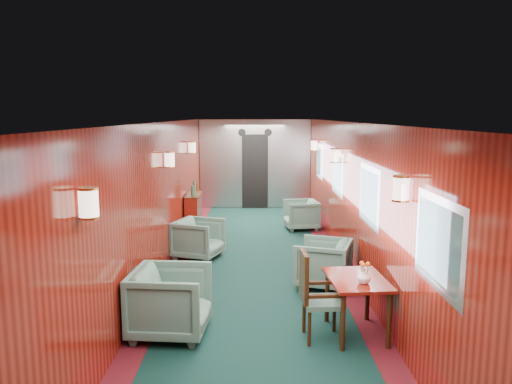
% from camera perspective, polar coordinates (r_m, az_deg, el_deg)
% --- Properties ---
extents(room, '(12.00, 12.10, 2.40)m').
position_cam_1_polar(room, '(7.58, 0.06, 2.16)').
color(room, black).
rests_on(room, ground).
extents(bulkhead, '(2.98, 0.17, 2.39)m').
position_cam_1_polar(bulkhead, '(13.50, -0.12, 3.17)').
color(bulkhead, '#A7ABAE').
rests_on(bulkhead, ground).
extents(windows_right, '(0.02, 8.60, 0.80)m').
position_cam_1_polar(windows_right, '(8.00, 10.77, 1.02)').
color(windows_right, silver).
rests_on(windows_right, ground).
extents(wall_sconces, '(2.97, 7.97, 0.25)m').
position_cam_1_polar(wall_sconces, '(8.12, 0.03, 3.70)').
color(wall_sconces, beige).
rests_on(wall_sconces, ground).
extents(dining_table, '(0.69, 0.94, 0.68)m').
position_cam_1_polar(dining_table, '(5.90, 11.44, -10.62)').
color(dining_table, maroon).
rests_on(dining_table, ground).
extents(side_chair, '(0.48, 0.50, 1.02)m').
position_cam_1_polar(side_chair, '(5.72, 6.67, -11.31)').
color(side_chair, '#1D453D').
rests_on(side_chair, ground).
extents(credenza, '(0.29, 0.93, 1.11)m').
position_cam_1_polar(credenza, '(10.84, -7.16, -2.35)').
color(credenza, maroon).
rests_on(credenza, ground).
extents(flower_vase, '(0.17, 0.17, 0.16)m').
position_cam_1_polar(flower_vase, '(5.69, 12.23, -9.39)').
color(flower_vase, white).
rests_on(flower_vase, dining_table).
extents(armchair_left_near, '(0.93, 0.91, 0.79)m').
position_cam_1_polar(armchair_left_near, '(5.93, -9.72, -12.25)').
color(armchair_left_near, '#1D453D').
rests_on(armchair_left_near, ground).
extents(armchair_left_far, '(0.97, 0.96, 0.70)m').
position_cam_1_polar(armchair_left_far, '(8.90, -6.56, -5.33)').
color(armchair_left_far, '#1D453D').
rests_on(armchair_left_far, ground).
extents(armchair_right_near, '(0.98, 0.96, 0.70)m').
position_cam_1_polar(armchair_right_near, '(7.47, 7.66, -8.08)').
color(armchair_right_near, '#1D453D').
rests_on(armchair_right_near, ground).
extents(armchair_right_far, '(0.80, 0.78, 0.65)m').
position_cam_1_polar(armchair_right_far, '(11.08, 5.16, -2.60)').
color(armchair_right_far, '#1D453D').
rests_on(armchair_right_far, ground).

